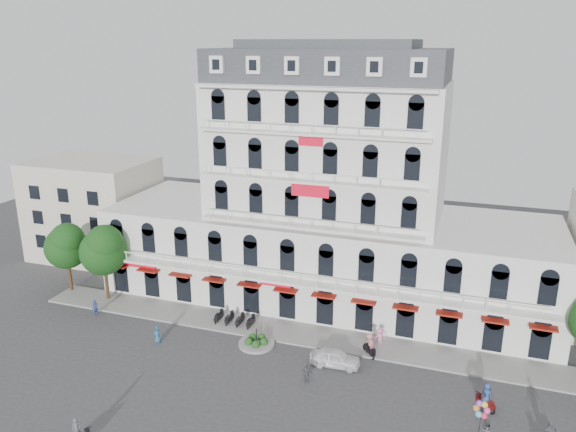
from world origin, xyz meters
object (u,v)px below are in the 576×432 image
Objects in this scene: parked_car at (335,358)px; rider_center at (369,344)px; rider_east at (486,397)px; balloon_vendor at (484,420)px.

rider_center is (2.38, 2.35, 0.41)m from parked_car.
rider_east is 0.90× the size of balloon_vendor.
balloon_vendor is (9.23, -7.63, 0.21)m from rider_center.
parked_car is 1.89× the size of rider_east.
balloon_vendor is at bearing -117.96° from parked_car.
rider_center is at bearing -48.90° from parked_car.
rider_east is (11.78, -2.12, 0.39)m from parked_car.
rider_east is at bearing 86.99° from balloon_vendor.
balloon_vendor is (11.62, -5.28, 0.61)m from parked_car.
rider_east reaches higher than rider_center.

